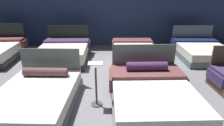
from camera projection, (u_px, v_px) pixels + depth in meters
ground_plane at (99, 80)px, 4.97m from camera, size 18.00×18.00×0.02m
showroom_back_wall at (101, 4)px, 7.68m from camera, size 18.00×0.06×3.50m
bed_1 at (37, 96)px, 3.75m from camera, size 1.63×2.16×0.94m
bed_2 at (151, 92)px, 3.84m from camera, size 1.74×2.18×1.01m
bed_5 at (64, 52)px, 6.34m from camera, size 1.67×2.07×1.03m
bed_6 at (134, 53)px, 6.38m from camera, size 1.54×2.11×0.54m
bed_7 at (202, 51)px, 6.60m from camera, size 1.75×2.22×0.97m
price_sign at (96, 89)px, 3.73m from camera, size 0.28×0.24×0.92m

